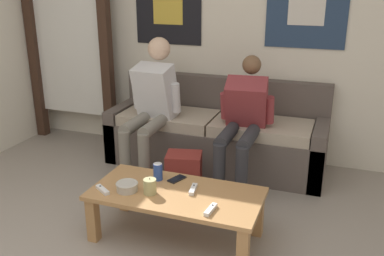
{
  "coord_description": "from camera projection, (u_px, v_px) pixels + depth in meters",
  "views": [
    {
      "loc": [
        1.31,
        -1.29,
        1.7
      ],
      "look_at": [
        0.28,
        1.56,
        0.65
      ],
      "focal_mm": 40.0,
      "sensor_mm": 36.0,
      "label": 1
    }
  ],
  "objects": [
    {
      "name": "wall_back",
      "position": [
        207.0,
        26.0,
        4.14
      ],
      "size": [
        10.0,
        0.07,
        2.55
      ],
      "color": "silver",
      "rests_on": "ground_plane"
    },
    {
      "name": "door_frame",
      "position": [
        67.0,
        30.0,
        4.44
      ],
      "size": [
        1.0,
        0.1,
        2.15
      ],
      "color": "#382319",
      "rests_on": "ground_plane"
    },
    {
      "name": "couch",
      "position": [
        216.0,
        136.0,
        4.09
      ],
      "size": [
        2.03,
        0.69,
        0.81
      ],
      "color": "#564C47",
      "rests_on": "ground_plane"
    },
    {
      "name": "coffee_table",
      "position": [
        176.0,
        200.0,
        2.89
      ],
      "size": [
        1.15,
        0.56,
        0.35
      ],
      "color": "#B27F4C",
      "rests_on": "ground_plane"
    },
    {
      "name": "person_seated_adult",
      "position": [
        151.0,
        102.0,
        3.82
      ],
      "size": [
        0.47,
        0.86,
        1.21
      ],
      "color": "gray",
      "rests_on": "ground_plane"
    },
    {
      "name": "person_seated_teen",
      "position": [
        243.0,
        120.0,
        3.56
      ],
      "size": [
        0.47,
        0.91,
        1.09
      ],
      "color": "#2D2D33",
      "rests_on": "ground_plane"
    },
    {
      "name": "backpack",
      "position": [
        184.0,
        176.0,
        3.52
      ],
      "size": [
        0.33,
        0.3,
        0.36
      ],
      "color": "maroon",
      "rests_on": "ground_plane"
    },
    {
      "name": "ceramic_bowl",
      "position": [
        127.0,
        186.0,
        2.87
      ],
      "size": [
        0.15,
        0.15,
        0.06
      ],
      "color": "#B7B2A8",
      "rests_on": "coffee_table"
    },
    {
      "name": "pillar_candle",
      "position": [
        150.0,
        186.0,
        2.83
      ],
      "size": [
        0.09,
        0.09,
        0.12
      ],
      "color": "tan",
      "rests_on": "coffee_table"
    },
    {
      "name": "drink_can_blue",
      "position": [
        158.0,
        172.0,
        3.03
      ],
      "size": [
        0.07,
        0.07,
        0.12
      ],
      "color": "#28479E",
      "rests_on": "coffee_table"
    },
    {
      "name": "game_controller_near_left",
      "position": [
        193.0,
        189.0,
        2.88
      ],
      "size": [
        0.05,
        0.15,
        0.03
      ],
      "color": "white",
      "rests_on": "coffee_table"
    },
    {
      "name": "game_controller_near_right",
      "position": [
        211.0,
        210.0,
        2.63
      ],
      "size": [
        0.05,
        0.15,
        0.03
      ],
      "color": "white",
      "rests_on": "coffee_table"
    },
    {
      "name": "game_controller_far_center",
      "position": [
        103.0,
        190.0,
        2.87
      ],
      "size": [
        0.14,
        0.11,
        0.03
      ],
      "color": "white",
      "rests_on": "coffee_table"
    },
    {
      "name": "cell_phone",
      "position": [
        177.0,
        179.0,
        3.04
      ],
      "size": [
        0.11,
        0.15,
        0.01
      ],
      "color": "black",
      "rests_on": "coffee_table"
    }
  ]
}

